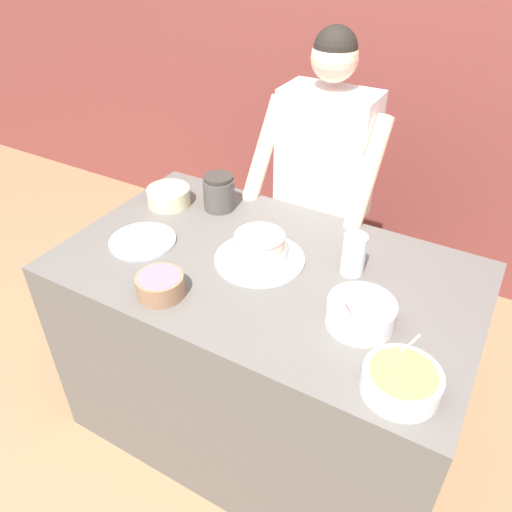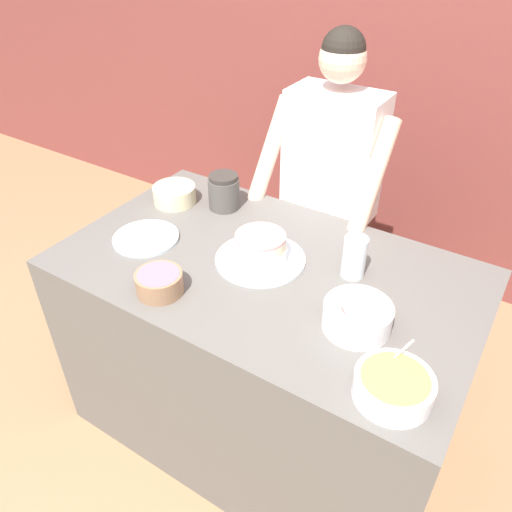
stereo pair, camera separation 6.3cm
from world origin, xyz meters
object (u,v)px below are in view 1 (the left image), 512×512
at_px(frosting_bowl_purple, 160,285).
at_px(drinking_glass, 354,254).
at_px(frosting_bowl_pink, 361,312).
at_px(stoneware_jar, 219,192).
at_px(frosting_bowl_yellow, 401,381).
at_px(frosting_bowl_white, 169,195).
at_px(cake, 259,250).
at_px(ceramic_plate, 143,241).
at_px(person_baker, 323,177).

height_order(frosting_bowl_purple, drinking_glass, drinking_glass).
xyz_separation_m(frosting_bowl_pink, stoneware_jar, (-0.75, 0.37, 0.03)).
bearing_deg(frosting_bowl_yellow, frosting_bowl_white, 156.88).
relative_size(frosting_bowl_purple, drinking_glass, 1.05).
bearing_deg(stoneware_jar, frosting_bowl_purple, -75.91).
height_order(cake, drinking_glass, drinking_glass).
bearing_deg(drinking_glass, ceramic_plate, -163.70).
bearing_deg(frosting_bowl_white, frosting_bowl_purple, -54.69).
relative_size(cake, ceramic_plate, 1.30).
distance_m(cake, frosting_bowl_purple, 0.37).
distance_m(cake, frosting_bowl_white, 0.55).
xyz_separation_m(cake, frosting_bowl_purple, (-0.19, -0.32, -0.00)).
xyz_separation_m(frosting_bowl_purple, stoneware_jar, (-0.14, 0.56, 0.03)).
height_order(cake, frosting_bowl_yellow, frosting_bowl_yellow).
height_order(frosting_bowl_yellow, stoneware_jar, stoneware_jar).
distance_m(frosting_bowl_pink, ceramic_plate, 0.87).
height_order(drinking_glass, stoneware_jar, same).
distance_m(frosting_bowl_yellow, drinking_glass, 0.52).
bearing_deg(frosting_bowl_pink, frosting_bowl_white, 162.84).
bearing_deg(frosting_bowl_white, ceramic_plate, -72.00).
relative_size(cake, frosting_bowl_yellow, 1.57).
distance_m(frosting_bowl_purple, stoneware_jar, 0.58).
height_order(drinking_glass, ceramic_plate, drinking_glass).
relative_size(person_baker, ceramic_plate, 6.21).
bearing_deg(drinking_glass, frosting_bowl_white, 175.81).
xyz_separation_m(cake, frosting_bowl_white, (-0.53, 0.16, -0.00)).
bearing_deg(frosting_bowl_purple, cake, 60.18).
bearing_deg(frosting_bowl_purple, person_baker, 80.82).
bearing_deg(ceramic_plate, cake, 15.25).
bearing_deg(frosting_bowl_white, drinking_glass, -4.19).
bearing_deg(cake, person_baker, 92.83).
relative_size(person_baker, stoneware_jar, 10.51).
height_order(frosting_bowl_pink, drinking_glass, frosting_bowl_pink).
relative_size(frosting_bowl_purple, frosting_bowl_yellow, 0.75).
bearing_deg(person_baker, frosting_bowl_yellow, -56.29).
xyz_separation_m(person_baker, frosting_bowl_yellow, (0.64, -0.96, -0.00)).
distance_m(frosting_bowl_white, frosting_bowl_yellow, 1.24).
relative_size(frosting_bowl_purple, ceramic_plate, 0.62).
height_order(cake, frosting_bowl_purple, cake).
distance_m(frosting_bowl_white, stoneware_jar, 0.22).
xyz_separation_m(frosting_bowl_purple, ceramic_plate, (-0.25, 0.21, -0.03)).
bearing_deg(person_baker, frosting_bowl_purple, -99.18).
relative_size(person_baker, cake, 4.79).
distance_m(frosting_bowl_pink, drinking_glass, 0.26).
bearing_deg(cake, ceramic_plate, -164.75).
distance_m(frosting_bowl_yellow, stoneware_jar, 1.09).
bearing_deg(frosting_bowl_yellow, drinking_glass, 124.97).
relative_size(frosting_bowl_pink, stoneware_jar, 1.40).
relative_size(cake, frosting_bowl_purple, 2.08).
relative_size(frosting_bowl_yellow, drinking_glass, 1.39).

